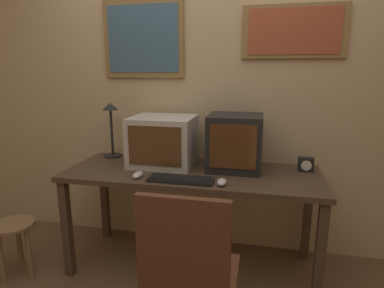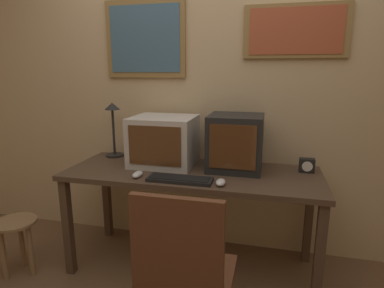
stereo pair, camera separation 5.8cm
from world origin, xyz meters
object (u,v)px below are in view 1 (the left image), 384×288
object	(u,v)px
monitor_right	(235,142)
side_stool	(15,237)
mouse_near_keyboard	(222,182)
desk_lamp	(111,122)
keyboard_main	(181,179)
mouse_far_corner	(138,175)
desk_clock	(306,164)
monitor_left	(163,141)

from	to	relation	value
monitor_right	side_stool	bearing A→B (deg)	-161.53
mouse_near_keyboard	desk_lamp	xyz separation A→B (m)	(-0.95, 0.47, 0.27)
mouse_near_keyboard	desk_lamp	distance (m)	1.10
side_stool	keyboard_main	bearing A→B (deg)	7.48
monitor_right	desk_lamp	bearing A→B (deg)	173.26
keyboard_main	mouse_far_corner	xyz separation A→B (m)	(-0.29, 0.01, 0.01)
mouse_far_corner	side_stool	xyz separation A→B (m)	(-0.87, -0.16, -0.47)
desk_clock	side_stool	distance (m)	2.10
mouse_near_keyboard	monitor_left	bearing A→B (deg)	143.71
mouse_near_keyboard	desk_clock	size ratio (longest dim) A/B	1.01
monitor_right	desk_clock	bearing A→B (deg)	5.49
monitor_left	desk_lamp	xyz separation A→B (m)	(-0.47, 0.12, 0.11)
desk_clock	desk_lamp	distance (m)	1.51
keyboard_main	desk_clock	xyz separation A→B (m)	(0.80, 0.39, 0.04)
monitor_left	monitor_right	size ratio (longest dim) A/B	1.17
monitor_left	desk_clock	bearing A→B (deg)	2.68
keyboard_main	monitor_left	bearing A→B (deg)	122.73
monitor_left	side_stool	distance (m)	1.24
keyboard_main	mouse_far_corner	bearing A→B (deg)	178.17
desk_lamp	mouse_far_corner	bearing A→B (deg)	-48.72
monitor_right	mouse_far_corner	distance (m)	0.71
monitor_left	monitor_right	distance (m)	0.53
mouse_near_keyboard	side_stool	size ratio (longest dim) A/B	0.25
mouse_far_corner	side_stool	world-z (taller)	mouse_far_corner
monitor_left	side_stool	xyz separation A→B (m)	(-0.95, -0.49, -0.63)
mouse_far_corner	side_stool	bearing A→B (deg)	-169.45
keyboard_main	mouse_near_keyboard	world-z (taller)	mouse_near_keyboard
keyboard_main	side_stool	bearing A→B (deg)	-172.52
side_stool	mouse_near_keyboard	bearing A→B (deg)	5.52
mouse_near_keyboard	side_stool	distance (m)	1.51
monitor_left	side_stool	size ratio (longest dim) A/B	1.12
mouse_far_corner	desk_lamp	xyz separation A→B (m)	(-0.39, 0.45, 0.27)
mouse_far_corner	desk_clock	distance (m)	1.16
desk_clock	side_stool	bearing A→B (deg)	-164.66
mouse_near_keyboard	desk_clock	world-z (taller)	desk_clock
keyboard_main	mouse_near_keyboard	distance (m)	0.27
monitor_right	monitor_left	bearing A→B (deg)	-179.94
desk_lamp	monitor_left	bearing A→B (deg)	-14.17
mouse_far_corner	side_stool	distance (m)	1.00
monitor_left	mouse_far_corner	distance (m)	0.38
monitor_left	mouse_far_corner	bearing A→B (deg)	-102.93
mouse_far_corner	monitor_left	bearing A→B (deg)	77.07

